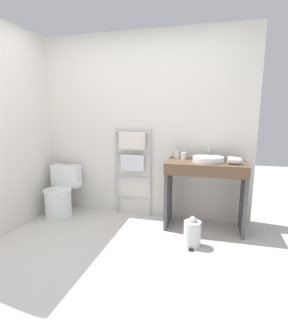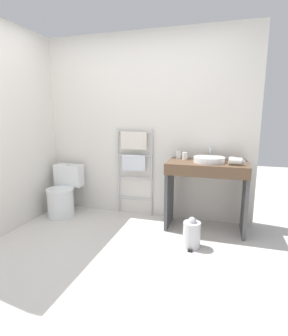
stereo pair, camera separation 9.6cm
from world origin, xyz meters
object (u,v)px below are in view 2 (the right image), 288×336
object	(u,v)px
towel_radiator	(134,156)
trash_bin	(192,234)
hair_dryer	(236,161)
toilet	(63,194)
sink_basin	(209,159)
cup_near_edge	(185,156)
cup_near_wall	(178,155)

from	to	relation	value
towel_radiator	trash_bin	distance (m)	1.37
towel_radiator	hair_dryer	xyz separation A→B (m)	(1.34, -0.30, 0.05)
toilet	hair_dryer	world-z (taller)	hair_dryer
trash_bin	towel_radiator	bearing A→B (deg)	140.61
hair_dryer	toilet	bearing A→B (deg)	179.88
toilet	sink_basin	distance (m)	2.10
toilet	cup_near_edge	bearing A→B (deg)	6.45
toilet	towel_radiator	world-z (taller)	towel_radiator
towel_radiator	trash_bin	bearing A→B (deg)	-39.39
toilet	sink_basin	world-z (taller)	sink_basin
trash_bin	hair_dryer	bearing A→B (deg)	46.31
sink_basin	hair_dryer	world-z (taller)	hair_dryer
sink_basin	cup_near_edge	world-z (taller)	cup_near_edge
toilet	cup_near_wall	world-z (taller)	cup_near_wall
toilet	hair_dryer	size ratio (longest dim) A/B	3.74
towel_radiator	cup_near_edge	distance (m)	0.73
towel_radiator	sink_basin	world-z (taller)	towel_radiator
cup_near_wall	trash_bin	xyz separation A→B (m)	(0.28, -0.71, -0.76)
cup_near_wall	cup_near_edge	bearing A→B (deg)	-33.00
cup_near_wall	hair_dryer	size ratio (longest dim) A/B	0.52
cup_near_edge	towel_radiator	bearing A→B (deg)	172.15
toilet	trash_bin	size ratio (longest dim) A/B	2.07
sink_basin	hair_dryer	bearing A→B (deg)	-14.52
towel_radiator	trash_bin	xyz separation A→B (m)	(0.91, -0.75, -0.71)
toilet	towel_radiator	xyz separation A→B (m)	(0.99, 0.29, 0.55)
cup_near_edge	trash_bin	distance (m)	1.01
sink_basin	cup_near_wall	size ratio (longest dim) A/B	3.75
towel_radiator	cup_near_wall	size ratio (longest dim) A/B	12.45
toilet	towel_radiator	bearing A→B (deg)	16.55
toilet	trash_bin	bearing A→B (deg)	-13.44
towel_radiator	trash_bin	world-z (taller)	towel_radiator
toilet	cup_near_edge	world-z (taller)	cup_near_edge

